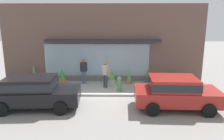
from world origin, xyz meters
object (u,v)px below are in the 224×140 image
at_px(potted_plant_doorstep, 34,73).
at_px(potted_plant_low_front, 174,78).
at_px(potted_plant_window_left, 161,81).
at_px(potted_plant_by_entrance, 129,76).
at_px(potted_plant_trailing_edge, 62,76).
at_px(fire_hydrant, 119,84).
at_px(potted_plant_window_center, 148,76).
at_px(pedestrian_with_handbag, 106,73).
at_px(parked_car_black, 34,91).
at_px(parked_car_red, 175,91).
at_px(pedestrian_passerby, 84,69).
at_px(potted_plant_near_hydrant, 112,77).

distance_m(potted_plant_doorstep, potted_plant_low_front, 9.68).
bearing_deg(potted_plant_low_front, potted_plant_window_left, -172.47).
bearing_deg(potted_plant_window_left, potted_plant_doorstep, 178.19).
relative_size(potted_plant_window_left, potted_plant_by_entrance, 0.33).
distance_m(potted_plant_doorstep, potted_plant_trailing_edge, 2.06).
bearing_deg(potted_plant_window_left, fire_hydrant, -150.66).
bearing_deg(potted_plant_window_center, pedestrian_with_handbag, -156.51).
height_order(potted_plant_low_front, potted_plant_window_center, potted_plant_window_center).
relative_size(parked_car_black, potted_plant_trailing_edge, 4.07).
relative_size(potted_plant_window_left, potted_plant_window_center, 0.39).
bearing_deg(fire_hydrant, potted_plant_by_entrance, 66.20).
relative_size(pedestrian_with_handbag, potted_plant_by_entrance, 1.46).
height_order(parked_car_red, potted_plant_low_front, parked_car_red).
relative_size(potted_plant_low_front, potted_plant_by_entrance, 0.59).
relative_size(fire_hydrant, potted_plant_window_center, 0.88).
bearing_deg(pedestrian_passerby, fire_hydrant, -35.21).
distance_m(fire_hydrant, potted_plant_doorstep, 6.20).
bearing_deg(potted_plant_doorstep, potted_plant_near_hydrant, -3.30).
distance_m(pedestrian_with_handbag, potted_plant_doorstep, 5.21).
bearing_deg(potted_plant_low_front, potted_plant_doorstep, 179.07).
relative_size(pedestrian_passerby, potted_plant_doorstep, 1.35).
bearing_deg(pedestrian_with_handbag, potted_plant_by_entrance, 50.91).
xyz_separation_m(fire_hydrant, pedestrian_passerby, (-2.37, 1.53, 0.54)).
bearing_deg(potted_plant_doorstep, potted_plant_window_center, -0.34).
bearing_deg(fire_hydrant, potted_plant_window_center, 42.64).
distance_m(parked_car_red, potted_plant_low_front, 4.57).
bearing_deg(potted_plant_window_center, potted_plant_by_entrance, -166.43).
distance_m(parked_car_red, potted_plant_near_hydrant, 5.30).
relative_size(potted_plant_window_center, potted_plant_by_entrance, 0.86).
height_order(parked_car_black, potted_plant_by_entrance, parked_car_black).
bearing_deg(fire_hydrant, potted_plant_near_hydrant, 106.84).
bearing_deg(pedestrian_with_handbag, potted_plant_low_front, 33.59).
distance_m(fire_hydrant, potted_plant_by_entrance, 1.67).
relative_size(parked_car_red, potted_plant_trailing_edge, 3.82).
distance_m(parked_car_black, potted_plant_trailing_edge, 4.28).
bearing_deg(potted_plant_trailing_edge, pedestrian_with_handbag, -17.63).
bearing_deg(pedestrian_with_handbag, pedestrian_passerby, 168.28).
distance_m(pedestrian_with_handbag, pedestrian_passerby, 1.77).
relative_size(parked_car_red, potted_plant_window_left, 10.43).
bearing_deg(potted_plant_window_center, potted_plant_near_hydrant, -173.91).
relative_size(potted_plant_trailing_edge, potted_plant_low_front, 1.56).
bearing_deg(potted_plant_by_entrance, potted_plant_window_center, 13.57).
xyz_separation_m(parked_car_black, potted_plant_window_left, (7.13, 4.31, -0.70)).
bearing_deg(potted_plant_trailing_edge, potted_plant_low_front, 1.38).
bearing_deg(pedestrian_with_handbag, parked_car_black, -116.01).
bearing_deg(parked_car_black, potted_plant_window_left, 27.56).
distance_m(fire_hydrant, pedestrian_passerby, 2.87).
relative_size(fire_hydrant, potted_plant_window_left, 2.28).
relative_size(potted_plant_trailing_edge, potted_plant_window_left, 2.73).
distance_m(parked_car_black, potted_plant_window_left, 8.36).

